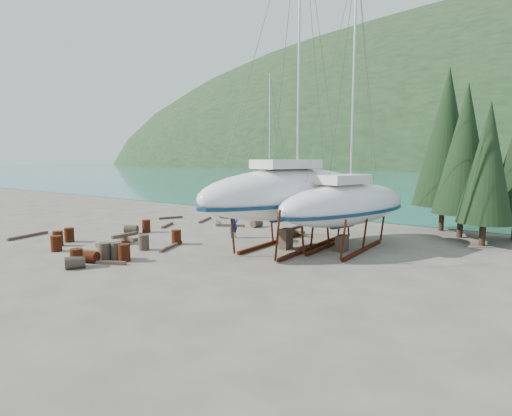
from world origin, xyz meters
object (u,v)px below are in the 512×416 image
Objects in this scene: large_sailboat_near at (292,193)px; large_sailboat_far at (346,204)px; worker at (234,224)px; small_sailboat_shore at (267,193)px.

large_sailboat_near reaches higher than large_sailboat_far.
large_sailboat_near is 10.62× the size of worker.
worker is at bearing -166.08° from large_sailboat_near.
small_sailboat_shore is at bearing 157.98° from large_sailboat_far.
small_sailboat_shore is at bearing 26.79° from worker.
large_sailboat_far reaches higher than small_sailboat_shore.
large_sailboat_near is 1.23× the size of large_sailboat_far.
worker is (3.86, -9.71, -1.13)m from small_sailboat_shore.
large_sailboat_far is at bearing -17.42° from small_sailboat_shore.
large_sailboat_near reaches higher than small_sailboat_shore.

